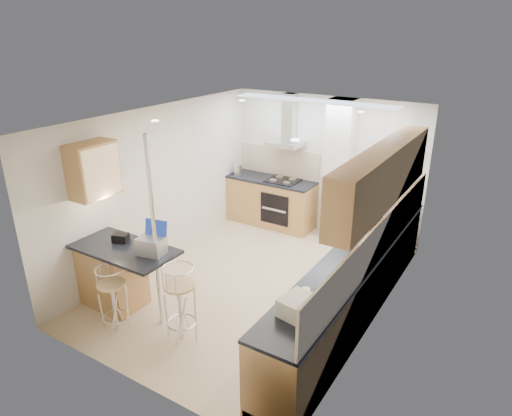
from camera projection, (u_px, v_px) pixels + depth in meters
The scene contains 16 objects.
ground at pixel (255, 284), 6.85m from camera, with size 4.80×4.80×0.00m, color tan.
room_shell at pixel (289, 184), 6.41m from camera, with size 3.64×4.84×2.51m.
right_counter at pixel (353, 286), 5.94m from camera, with size 0.63×4.40×0.92m.
back_counter at pixel (271, 201), 8.80m from camera, with size 1.70×0.63×0.92m.
peninsula at pixel (126, 278), 6.08m from camera, with size 1.47×0.72×0.94m.
microwave at pixel (373, 233), 6.02m from camera, with size 0.52×0.35×0.29m, color white.
laptop at pixel (151, 246), 5.70m from camera, with size 0.32×0.24×0.22m, color #A4A7AC.
bag at pixel (121, 238), 6.05m from camera, with size 0.20×0.14×0.11m, color black.
bar_stool_near at pixel (113, 300), 5.65m from camera, with size 0.37×0.37×0.90m, color tan, non-canonical shape.
bar_stool_end at pixel (180, 303), 5.49m from camera, with size 0.41×0.41×1.00m, color tan, non-canonical shape.
jar_a at pixel (382, 231), 6.22m from camera, with size 0.12×0.12×0.17m, color beige.
jar_b at pixel (372, 228), 6.31m from camera, with size 0.11×0.11×0.16m, color beige.
jar_c at pixel (343, 278), 5.05m from camera, with size 0.14×0.14×0.18m, color beige.
jar_d at pixel (305, 295), 4.75m from camera, with size 0.10×0.10×0.15m, color white.
bread_bin at pixel (297, 306), 4.54m from camera, with size 0.28×0.36×0.19m, color beige.
kettle at pixel (238, 169), 8.83m from camera, with size 0.16×0.16×0.21m, color silver.
Camera 1 is at (3.15, -5.03, 3.61)m, focal length 32.00 mm.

